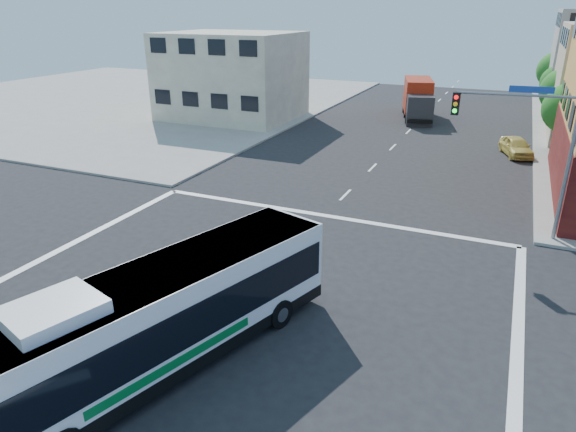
% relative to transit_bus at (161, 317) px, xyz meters
% --- Properties ---
extents(ground, '(120.00, 120.00, 0.00)m').
position_rel_transit_bus_xyz_m(ground, '(0.26, 3.87, -1.72)').
color(ground, black).
rests_on(ground, ground).
extents(sidewalk_nw, '(50.00, 50.00, 0.15)m').
position_rel_transit_bus_xyz_m(sidewalk_nw, '(-34.74, 38.87, -1.65)').
color(sidewalk_nw, gray).
rests_on(sidewalk_nw, ground).
extents(building_west, '(12.06, 10.06, 8.00)m').
position_rel_transit_bus_xyz_m(building_west, '(-16.76, 33.85, 2.29)').
color(building_west, beige).
rests_on(building_west, ground).
extents(signal_mast_ne, '(7.91, 1.13, 8.07)m').
position_rel_transit_bus_xyz_m(signal_mast_ne, '(9.34, 14.49, 3.26)').
color(signal_mast_ne, gray).
rests_on(signal_mast_ne, ground).
extents(street_tree_a, '(3.60, 3.60, 5.53)m').
position_rel_transit_bus_xyz_m(street_tree_a, '(12.17, 31.79, 1.87)').
color(street_tree_a, '#3A2515').
rests_on(street_tree_a, ground).
extents(street_tree_b, '(3.80, 3.80, 5.79)m').
position_rel_transit_bus_xyz_m(street_tree_b, '(12.17, 39.79, 2.03)').
color(street_tree_b, '#3A2515').
rests_on(street_tree_b, ground).
extents(street_tree_c, '(3.40, 3.40, 5.29)m').
position_rel_transit_bus_xyz_m(street_tree_c, '(12.17, 47.79, 1.74)').
color(street_tree_c, '#3A2515').
rests_on(street_tree_c, ground).
extents(street_tree_d, '(4.00, 4.00, 6.03)m').
position_rel_transit_bus_xyz_m(street_tree_d, '(12.17, 55.79, 2.16)').
color(street_tree_d, '#3A2515').
rests_on(street_tree_d, ground).
extents(transit_bus, '(6.07, 12.08, 3.52)m').
position_rel_transit_bus_xyz_m(transit_bus, '(0.00, 0.00, 0.00)').
color(transit_bus, black).
rests_on(transit_bus, ground).
extents(box_truck, '(4.30, 8.49, 3.67)m').
position_rel_transit_bus_xyz_m(box_truck, '(-0.19, 40.92, 0.06)').
color(box_truck, '#27272C').
rests_on(box_truck, ground).
extents(parked_car, '(2.81, 4.34, 1.37)m').
position_rel_transit_bus_xyz_m(parked_car, '(9.05, 30.10, -1.03)').
color(parked_car, '#D8C055').
rests_on(parked_car, ground).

